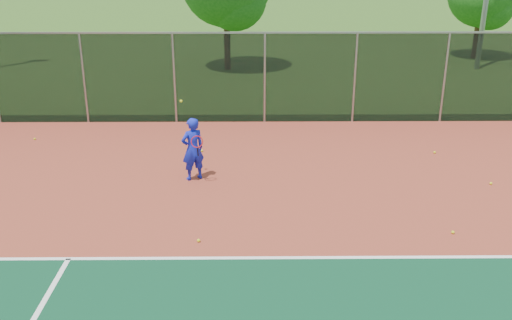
{
  "coord_description": "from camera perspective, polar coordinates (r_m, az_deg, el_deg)",
  "views": [
    {
      "loc": [
        -3.45,
        -6.64,
        5.77
      ],
      "look_at": [
        -3.35,
        5.0,
        1.3
      ],
      "focal_mm": 40.0,
      "sensor_mm": 36.0,
      "label": 1
    }
  ],
  "objects": [
    {
      "name": "court_apron",
      "position": [
        10.94,
        18.37,
        -11.97
      ],
      "size": [
        30.0,
        20.0,
        0.02
      ],
      "primitive_type": "cube",
      "color": "#993A27",
      "rests_on": "ground"
    },
    {
      "name": "practice_ball_6",
      "position": [
        15.59,
        22.43,
        -2.17
      ],
      "size": [
        0.07,
        0.07,
        0.07
      ],
      "primitive_type": "sphere",
      "color": "yellow",
      "rests_on": "court_apron"
    },
    {
      "name": "practice_ball_2",
      "position": [
        18.95,
        -21.25,
        1.99
      ],
      "size": [
        0.07,
        0.07,
        0.07
      ],
      "primitive_type": "sphere",
      "color": "yellow",
      "rests_on": "court_apron"
    },
    {
      "name": "tennis_player",
      "position": [
        14.56,
        -6.35,
        1.11
      ],
      "size": [
        0.72,
        0.73,
        2.09
      ],
      "color": "#1420BD",
      "rests_on": "court_apron"
    },
    {
      "name": "practice_ball_3",
      "position": [
        11.82,
        -5.76,
        -8.01
      ],
      "size": [
        0.07,
        0.07,
        0.07
      ],
      "primitive_type": "sphere",
      "color": "yellow",
      "rests_on": "court_apron"
    },
    {
      "name": "fence_back",
      "position": [
        19.42,
        9.85,
        8.19
      ],
      "size": [
        30.0,
        0.06,
        3.03
      ],
      "color": "black",
      "rests_on": "court_apron"
    },
    {
      "name": "practice_ball_5",
      "position": [
        17.32,
        17.43,
        0.74
      ],
      "size": [
        0.07,
        0.07,
        0.07
      ],
      "primitive_type": "sphere",
      "color": "yellow",
      "rests_on": "court_apron"
    },
    {
      "name": "practice_ball_7",
      "position": [
        16.73,
        -5.44,
        0.93
      ],
      "size": [
        0.07,
        0.07,
        0.07
      ],
      "primitive_type": "sphere",
      "color": "yellow",
      "rests_on": "court_apron"
    },
    {
      "name": "practice_ball_1",
      "position": [
        12.77,
        19.1,
        -6.84
      ],
      "size": [
        0.07,
        0.07,
        0.07
      ],
      "primitive_type": "sphere",
      "color": "yellow",
      "rests_on": "court_apron"
    }
  ]
}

